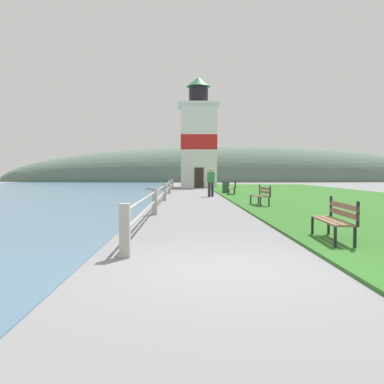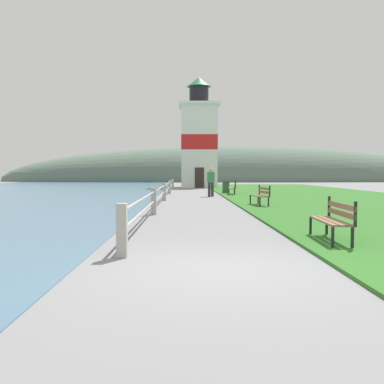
# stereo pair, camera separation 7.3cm
# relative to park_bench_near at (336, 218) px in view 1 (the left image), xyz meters

# --- Properties ---
(ground_plane) EXTENTS (160.00, 160.00, 0.00)m
(ground_plane) POSITION_rel_park_bench_near_xyz_m (-2.57, -2.45, -0.54)
(ground_plane) COLOR slate
(grass_verge) EXTENTS (12.00, 55.12, 0.06)m
(grass_verge) POSITION_rel_park_bench_near_xyz_m (5.19, 15.93, -0.51)
(grass_verge) COLOR #2D6623
(grass_verge) RESTS_ON ground_plane
(seawall_railing) EXTENTS (0.18, 30.41, 0.95)m
(seawall_railing) POSITION_rel_park_bench_near_xyz_m (-4.23, 13.67, 0.03)
(seawall_railing) COLOR #A8A399
(seawall_railing) RESTS_ON ground_plane
(park_bench_near) EXTENTS (0.57, 1.84, 0.94)m
(park_bench_near) POSITION_rel_park_bench_near_xyz_m (0.00, 0.00, 0.00)
(park_bench_near) COLOR brown
(park_bench_near) RESTS_ON ground_plane
(park_bench_midway) EXTENTS (0.64, 1.66, 0.94)m
(park_bench_midway) POSITION_rel_park_bench_near_xyz_m (0.19, 9.73, -0.00)
(park_bench_midway) COLOR brown
(park_bench_midway) RESTS_ON ground_plane
(park_bench_far) EXTENTS (0.64, 1.94, 0.94)m
(park_bench_far) POSITION_rel_park_bench_near_xyz_m (0.03, 19.25, 0.00)
(park_bench_far) COLOR brown
(park_bench_far) RESTS_ON ground_plane
(lighthouse) EXTENTS (4.08, 4.08, 11.14)m
(lighthouse) POSITION_rel_park_bench_near_xyz_m (-1.73, 34.76, 4.26)
(lighthouse) COLOR white
(lighthouse) RESTS_ON ground_plane
(person_strolling) EXTENTS (0.45, 0.26, 1.79)m
(person_strolling) POSITION_rel_park_bench_near_xyz_m (-1.54, 17.54, 0.43)
(person_strolling) COLOR #28282D
(person_strolling) RESTS_ON ground_plane
(trash_bin) EXTENTS (0.54, 0.54, 0.84)m
(trash_bin) POSITION_rel_park_bench_near_xyz_m (-0.25, 21.25, -0.12)
(trash_bin) COLOR #2D5138
(trash_bin) RESTS_ON ground_plane
(distant_hillside) EXTENTS (80.00, 16.00, 12.00)m
(distant_hillside) POSITION_rel_park_bench_near_xyz_m (5.43, 64.30, -0.54)
(distant_hillside) COLOR #566B5B
(distant_hillside) RESTS_ON ground_plane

